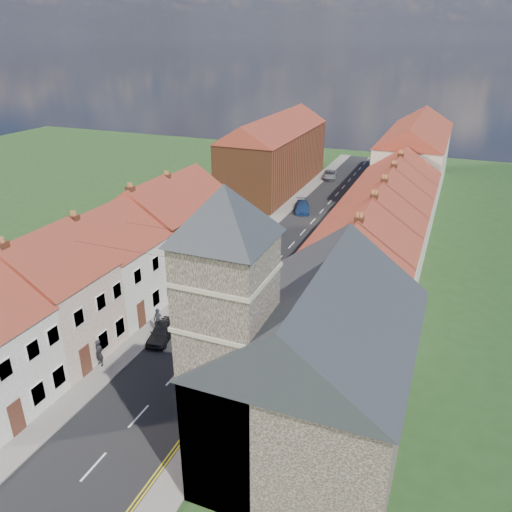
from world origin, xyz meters
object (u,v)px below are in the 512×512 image
(car_near, at_px, (162,332))
(pedestrian_left_b, at_px, (99,353))
(church, at_px, (304,355))
(pedestrian_left, at_px, (158,321))
(lamppost, at_px, (216,242))
(pedestrian_right, at_px, (268,335))
(car_distant, at_px, (330,175))
(car_far, at_px, (302,207))

(car_near, xyz_separation_m, pedestrian_left_b, (-2.05, -4.39, 0.45))
(church, xyz_separation_m, pedestrian_left, (-13.06, 6.76, -4.80))
(lamppost, bearing_deg, pedestrian_right, -46.30)
(pedestrian_left_b, bearing_deg, church, -0.30)
(pedestrian_right, bearing_deg, pedestrian_left, 15.80)
(car_near, distance_m, car_distant, 48.44)
(church, xyz_separation_m, lamppost, (-13.17, 16.68, -2.34))
(pedestrian_left, height_order, pedestrian_right, pedestrian_left)
(car_near, xyz_separation_m, car_far, (0.80, 31.48, 0.01))
(car_far, height_order, pedestrian_left, pedestrian_left)
(pedestrian_left, distance_m, pedestrian_right, 8.24)
(lamppost, distance_m, pedestrian_left, 10.22)
(car_distant, bearing_deg, pedestrian_left, -99.46)
(pedestrian_right, bearing_deg, lamppost, -39.47)
(car_distant, xyz_separation_m, pedestrian_left, (-0.62, -47.85, 0.47))
(lamppost, relative_size, pedestrian_right, 3.27)
(lamppost, height_order, pedestrian_right, lamppost)
(car_distant, height_order, pedestrian_left_b, pedestrian_left_b)
(church, bearing_deg, pedestrian_right, 121.47)
(pedestrian_right, xyz_separation_m, pedestrian_left_b, (-9.54, -6.26, 0.03))
(car_near, bearing_deg, car_far, 77.75)
(car_far, xyz_separation_m, pedestrian_right, (6.69, -29.60, 0.41))
(car_near, relative_size, car_far, 0.83)
(church, bearing_deg, car_distant, 102.84)
(car_far, relative_size, car_distant, 1.00)
(lamppost, bearing_deg, car_distant, 88.90)
(pedestrian_left, bearing_deg, car_far, 79.71)
(church, relative_size, car_far, 3.53)
(car_near, bearing_deg, pedestrian_right, 3.27)
(lamppost, distance_m, car_far, 21.23)
(pedestrian_left_b, bearing_deg, pedestrian_left, 81.02)
(church, relative_size, lamppost, 2.53)
(lamppost, xyz_separation_m, car_near, (0.76, -10.51, -2.93))
(car_near, bearing_deg, lamppost, 83.34)
(car_near, relative_size, pedestrian_left, 1.89)
(lamppost, distance_m, pedestrian_right, 12.20)
(car_far, relative_size, pedestrian_left_b, 2.28)
(car_near, distance_m, pedestrian_left, 0.99)
(church, bearing_deg, pedestrian_left, 152.63)
(car_far, xyz_separation_m, pedestrian_left_b, (-2.85, -35.86, 0.44))
(car_far, bearing_deg, lamppost, -112.73)
(lamppost, bearing_deg, church, -51.70)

